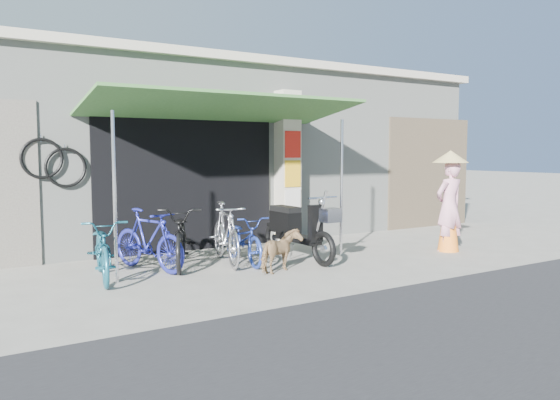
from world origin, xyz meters
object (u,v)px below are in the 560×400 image
nun (449,202)px  street_dog (281,251)px  bike_black (182,236)px  bike_navy (244,239)px  moped (296,230)px  bike_silver (226,233)px  bike_blue (149,240)px  bike_teal (103,249)px

nun → street_dog: bearing=-2.4°
bike_black → bike_navy: (0.95, -0.30, -0.09)m
bike_black → bike_navy: bike_black is taller
moped → bike_navy: bearing=167.1°
bike_silver → moped: (1.17, -0.28, 0.01)m
bike_blue → moped: 2.43m
moped → bike_silver: bearing=164.4°
bike_black → moped: size_ratio=0.94×
bike_teal → bike_navy: bike_teal is taller
bike_blue → bike_navy: size_ratio=1.05×
bike_teal → bike_silver: (1.96, 0.11, 0.05)m
bike_navy → nun: (3.68, -0.99, 0.51)m
bike_teal → bike_navy: 2.23m
bike_black → bike_navy: size_ratio=1.23×
nun → bike_blue: bearing=-14.4°
bike_silver → street_dog: 1.10m
moped → nun: (2.78, -0.82, 0.40)m
bike_silver → bike_navy: 0.31m
street_dog → nun: nun is taller
bike_blue → bike_silver: bearing=-28.3°
bike_navy → bike_blue: bearing=175.7°
bike_blue → bike_black: 0.54m
bike_teal → street_dog: size_ratio=2.25×
bike_teal → moped: (3.14, -0.17, 0.06)m
bike_black → bike_blue: bearing=-152.3°
moped → bike_blue: bearing=167.5°
bike_navy → nun: bearing=-9.3°
bike_blue → moped: moped is taller
bike_black → nun: size_ratio=1.01×
bike_teal → bike_black: size_ratio=0.92×
bike_black → bike_navy: bearing=6.0°
bike_black → nun: nun is taller
bike_teal → bike_black: bike_black is taller
bike_silver → street_dog: bike_silver is taller
street_dog → bike_black: bearing=19.2°
bike_navy → moped: 0.93m
bike_blue → bike_silver: 1.23m
bike_black → bike_silver: size_ratio=1.11×
bike_teal → nun: nun is taller
street_dog → nun: (3.53, -0.10, 0.58)m
bike_navy → nun: 3.85m
bike_navy → street_dog: bike_navy is taller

